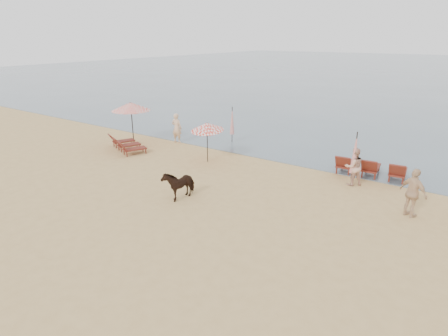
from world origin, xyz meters
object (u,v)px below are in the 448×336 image
object	(u,v)px
cow	(179,184)
umbrella_open_left_b	(207,127)
umbrella_closed_left	(232,121)
beachgoer_right_b	(413,193)
lounger_cluster_left	(126,144)
umbrella_open_left_a	(131,106)
beachgoer_right_a	(354,167)
beachgoer_left	(177,128)
umbrella_closed_right	(355,153)
lounger_cluster_right	(371,167)

from	to	relation	value
cow	umbrella_open_left_b	bearing A→B (deg)	118.27
umbrella_closed_left	cow	bearing A→B (deg)	-71.05
umbrella_closed_left	beachgoer_right_b	bearing A→B (deg)	-23.25
umbrella_open_left_b	cow	distance (m)	5.06
lounger_cluster_left	cow	size ratio (longest dim) A/B	2.06
umbrella_open_left_a	beachgoer_right_a	xyz separation A→B (m)	(13.39, 0.99, -1.52)
beachgoer_left	beachgoer_right_b	size ratio (longest dim) A/B	0.99
umbrella_open_left_a	umbrella_open_left_b	xyz separation A→B (m)	(5.89, -0.08, -0.46)
umbrella_closed_right	beachgoer_left	bearing A→B (deg)	175.00
lounger_cluster_left	cow	world-z (taller)	cow
umbrella_closed_right	beachgoer_right_b	xyz separation A→B (m)	(2.76, -1.88, -0.60)
cow	beachgoer_right_b	distance (m)	9.13
lounger_cluster_right	umbrella_closed_right	size ratio (longest dim) A/B	1.31
cow	beachgoer_right_a	distance (m)	7.91
umbrella_open_left_a	beachgoer_left	size ratio (longest dim) A/B	1.41
umbrella_closed_left	cow	world-z (taller)	umbrella_closed_left
cow	beachgoer_right_a	world-z (taller)	beachgoer_right_a
lounger_cluster_left	cow	xyz separation A→B (m)	(7.16, -3.39, 0.22)
umbrella_open_left_b	beachgoer_left	size ratio (longest dim) A/B	1.19
cow	beachgoer_right_a	size ratio (longest dim) A/B	0.83
beachgoer_left	beachgoer_right_a	distance (m)	11.47
umbrella_closed_right	cow	distance (m)	7.91
umbrella_closed_right	umbrella_open_left_b	bearing A→B (deg)	-172.44
umbrella_open_left_a	beachgoer_right_b	bearing A→B (deg)	10.43
beachgoer_right_a	beachgoer_right_b	distance (m)	3.39
umbrella_closed_left	beachgoer_right_a	bearing A→B (deg)	-18.72
lounger_cluster_right	umbrella_closed_right	world-z (taller)	umbrella_closed_right
umbrella_closed_left	cow	xyz separation A→B (m)	(2.90, -8.46, -0.80)
beachgoer_right_b	umbrella_closed_right	bearing A→B (deg)	-6.50
lounger_cluster_right	umbrella_open_left_b	size ratio (longest dim) A/B	1.47
lounger_cluster_left	umbrella_closed_left	size ratio (longest dim) A/B	1.30
beachgoer_right_a	umbrella_closed_right	bearing A→B (deg)	47.14
cow	beachgoer_right_b	xyz separation A→B (m)	(8.37, 3.61, 0.34)
beachgoer_left	umbrella_open_left_b	bearing A→B (deg)	144.83
lounger_cluster_right	cow	world-z (taller)	cow
beachgoer_right_b	beachgoer_left	bearing A→B (deg)	16.28
umbrella_open_left_a	beachgoer_right_a	bearing A→B (deg)	18.09
umbrella_closed_right	beachgoer_right_a	bearing A→B (deg)	89.88
lounger_cluster_right	beachgoer_left	world-z (taller)	beachgoer_left
cow	umbrella_closed_right	bearing A→B (deg)	49.92
lounger_cluster_left	beachgoer_right_b	world-z (taller)	beachgoer_right_b
cow	beachgoer_left	xyz separation A→B (m)	(-5.83, 6.50, 0.33)
lounger_cluster_right	umbrella_closed_right	distance (m)	2.01
umbrella_closed_left	beachgoer_left	distance (m)	3.55
umbrella_closed_left	beachgoer_right_a	xyz separation A→B (m)	(8.51, -2.89, -0.54)
lounger_cluster_right	beachgoer_left	distance (m)	11.85
umbrella_closed_right	beachgoer_right_b	world-z (taller)	umbrella_closed_right
umbrella_open_left_a	beachgoer_right_a	size ratio (longest dim) A/B	1.52
umbrella_open_left_a	lounger_cluster_right	bearing A→B (deg)	24.43
umbrella_open_left_b	beachgoer_right_a	xyz separation A→B (m)	(7.50, 1.07, -1.06)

